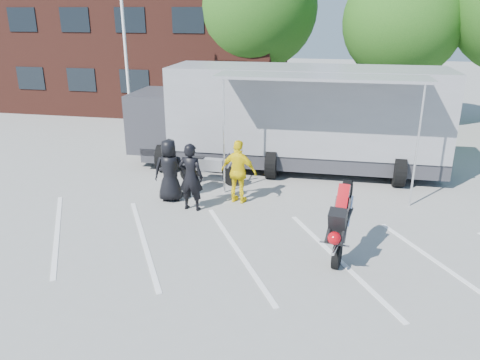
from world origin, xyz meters
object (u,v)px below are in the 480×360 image
(spectator_leather_a, at_px, (170,170))
(spectator_leather_c, at_px, (169,170))
(tree_left, at_px, (257,8))
(stunt_bike_rider, at_px, (341,254))
(transporter_truck, at_px, (289,169))
(spectator_leather_b, at_px, (191,177))
(flagpole, at_px, (129,20))
(parked_motorcycle, at_px, (211,184))
(tree_mid, at_px, (402,22))
(spectator_hivis, at_px, (239,172))

(spectator_leather_a, height_order, spectator_leather_c, spectator_leather_a)
(tree_left, distance_m, spectator_leather_a, 13.16)
(tree_left, distance_m, stunt_bike_rider, 16.38)
(transporter_truck, xyz_separation_m, spectator_leather_a, (-3.20, -3.71, 0.95))
(tree_left, relative_size, spectator_leather_b, 4.38)
(tree_left, bearing_deg, stunt_bike_rider, -72.43)
(flagpole, distance_m, spectator_leather_c, 8.20)
(parked_motorcycle, relative_size, spectator_leather_a, 1.13)
(transporter_truck, xyz_separation_m, parked_motorcycle, (-2.39, -2.09, 0.00))
(flagpole, height_order, parked_motorcycle, flagpole)
(flagpole, bearing_deg, spectator_leather_c, -58.44)
(transporter_truck, height_order, parked_motorcycle, transporter_truck)
(stunt_bike_rider, distance_m, spectator_leather_c, 5.93)
(spectator_leather_b, bearing_deg, parked_motorcycle, -84.93)
(parked_motorcycle, height_order, stunt_bike_rider, stunt_bike_rider)
(tree_left, distance_m, spectator_leather_b, 13.66)
(tree_left, distance_m, transporter_truck, 10.62)
(transporter_truck, distance_m, parked_motorcycle, 3.18)
(transporter_truck, distance_m, spectator_leather_a, 4.99)
(transporter_truck, bearing_deg, parked_motorcycle, -139.59)
(transporter_truck, bearing_deg, spectator_leather_a, -131.53)
(transporter_truck, bearing_deg, tree_mid, 60.24)
(flagpole, xyz_separation_m, tree_left, (4.24, 6.00, 0.51))
(tree_left, xyz_separation_m, tree_mid, (7.00, -1.00, -0.62))
(transporter_truck, relative_size, spectator_leather_b, 5.81)
(spectator_leather_b, bearing_deg, flagpole, -51.33)
(flagpole, distance_m, spectator_leather_a, 8.45)
(parked_motorcycle, xyz_separation_m, spectator_hivis, (1.24, -1.35, 0.95))
(spectator_hivis, bearing_deg, flagpole, -34.08)
(flagpole, bearing_deg, spectator_hivis, -45.93)
(tree_mid, xyz_separation_m, spectator_leather_b, (-6.60, -11.86, -3.96))
(spectator_leather_a, bearing_deg, spectator_hivis, 171.73)
(flagpole, height_order, transporter_truck, flagpole)
(flagpole, relative_size, spectator_hivis, 4.19)
(stunt_bike_rider, distance_m, spectator_hivis, 4.13)
(stunt_bike_rider, xyz_separation_m, spectator_leather_b, (-4.25, 1.83, 0.99))
(flagpole, distance_m, spectator_hivis, 9.37)
(tree_mid, bearing_deg, spectator_hivis, -115.96)
(spectator_hivis, bearing_deg, parked_motorcycle, -35.76)
(parked_motorcycle, bearing_deg, stunt_bike_rider, -131.42)
(flagpole, xyz_separation_m, stunt_bike_rider, (8.90, -8.69, -5.05))
(spectator_leather_a, bearing_deg, flagpole, -74.54)
(tree_left, bearing_deg, spectator_leather_c, -92.70)
(tree_mid, height_order, stunt_bike_rider, tree_mid)
(tree_left, xyz_separation_m, parked_motorcycle, (0.38, -10.70, -5.57))
(stunt_bike_rider, height_order, spectator_leather_c, spectator_leather_c)
(tree_mid, height_order, spectator_hivis, tree_mid)
(spectator_hivis, bearing_deg, transporter_truck, -96.75)
(tree_left, relative_size, spectator_leather_c, 5.15)
(transporter_truck, bearing_deg, spectator_leather_c, -135.42)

